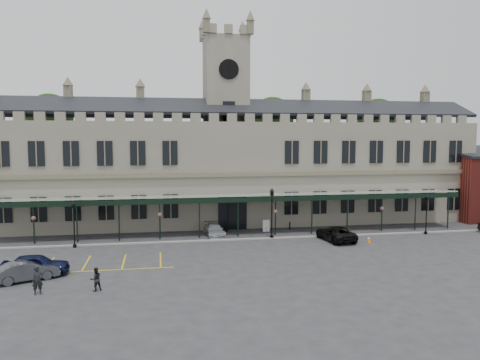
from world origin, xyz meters
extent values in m
plane|color=#2C2C2F|center=(0.00, 0.00, 0.00)|extent=(140.00, 140.00, 0.00)
cube|color=#6F695C|center=(0.00, 16.00, 6.00)|extent=(60.00, 10.00, 12.00)
cube|color=brown|center=(0.00, 10.82, 6.20)|extent=(60.00, 0.35, 0.50)
cube|color=black|center=(0.00, 13.50, 13.80)|extent=(60.00, 4.77, 2.20)
cube|color=black|center=(0.00, 18.50, 13.80)|extent=(60.00, 4.77, 2.20)
cube|color=black|center=(0.00, 10.90, 1.90)|extent=(3.20, 0.18, 3.80)
cube|color=#6F695C|center=(0.00, 16.00, 11.00)|extent=(5.00, 5.00, 22.00)
cylinder|color=silver|center=(0.00, 13.44, 18.00)|extent=(2.20, 0.12, 2.20)
cylinder|color=black|center=(0.00, 13.37, 18.00)|extent=(2.30, 0.04, 2.30)
cube|color=black|center=(0.00, 13.44, 13.00)|extent=(1.40, 0.12, 2.80)
cube|color=#8C9E93|center=(0.00, 9.00, 4.10)|extent=(50.00, 4.00, 0.40)
cube|color=black|center=(0.00, 7.00, 3.85)|extent=(50.00, 0.18, 0.50)
cube|color=gray|center=(0.00, 5.50, 0.06)|extent=(60.00, 0.40, 0.12)
cylinder|color=#332314|center=(-22.00, 25.00, 6.00)|extent=(0.70, 0.70, 12.00)
sphere|color=black|center=(-22.00, 25.00, 13.00)|extent=(6.00, 6.00, 6.00)
cylinder|color=#332314|center=(8.00, 25.00, 6.00)|extent=(0.70, 0.70, 12.00)
sphere|color=black|center=(8.00, 25.00, 13.00)|extent=(6.00, 6.00, 6.00)
cylinder|color=#332314|center=(24.00, 25.00, 6.00)|extent=(0.70, 0.70, 12.00)
sphere|color=black|center=(24.00, 25.00, 13.00)|extent=(6.00, 6.00, 6.00)
cylinder|color=black|center=(-15.88, 4.92, 0.14)|extent=(0.34, 0.34, 0.28)
cylinder|color=black|center=(-15.88, 4.92, 1.89)|extent=(0.11, 0.11, 3.77)
cube|color=black|center=(-15.88, 4.92, 3.91)|extent=(0.26, 0.26, 0.38)
cone|color=black|center=(-15.88, 4.92, 4.24)|extent=(0.42, 0.42, 0.28)
cylinder|color=black|center=(3.19, 5.53, 0.17)|extent=(0.40, 0.40, 0.33)
cylinder|color=black|center=(3.19, 5.53, 2.23)|extent=(0.13, 0.13, 4.46)
cube|color=black|center=(3.19, 5.53, 4.62)|extent=(0.31, 0.31, 0.45)
cone|color=black|center=(3.19, 5.53, 5.01)|extent=(0.49, 0.49, 0.33)
cylinder|color=black|center=(19.92, 4.91, 0.14)|extent=(0.33, 0.33, 0.27)
cylinder|color=black|center=(19.92, 4.91, 1.83)|extent=(0.11, 0.11, 3.66)
cube|color=black|center=(19.92, 4.91, 3.79)|extent=(0.26, 0.26, 0.37)
cone|color=black|center=(19.92, 4.91, 4.11)|extent=(0.40, 0.40, 0.27)
cube|color=orange|center=(12.16, 2.19, 0.02)|extent=(0.35, 0.35, 0.04)
cone|color=orange|center=(12.16, 2.19, 0.32)|extent=(0.41, 0.41, 0.65)
cylinder|color=silver|center=(12.16, 2.19, 0.42)|extent=(0.27, 0.27, 0.09)
cylinder|color=black|center=(3.46, 9.13, 0.27)|extent=(0.06, 0.06, 0.54)
cube|color=silver|center=(3.46, 9.13, 0.65)|extent=(0.75, 0.08, 1.29)
cylinder|color=black|center=(-0.81, 9.80, 0.46)|extent=(0.16, 0.16, 0.93)
cylinder|color=black|center=(6.27, 9.66, 0.43)|extent=(0.15, 0.15, 0.87)
imported|color=#0B1233|center=(-17.14, -3.93, 0.81)|extent=(4.81, 2.08, 1.62)
imported|color=#383B3F|center=(-17.50, -5.17, 0.72)|extent=(4.60, 3.27, 1.44)
imported|color=#A6A9AE|center=(-2.42, 7.82, 0.63)|extent=(2.10, 4.46, 1.26)
imported|color=black|center=(9.23, 3.50, 0.72)|extent=(3.01, 5.46, 1.45)
imported|color=black|center=(-15.94, -8.42, 0.94)|extent=(0.81, 0.68, 1.89)
imported|color=black|center=(-12.30, -8.31, 0.80)|extent=(0.96, 0.87, 1.59)
camera|label=1|loc=(-8.03, -40.03, 10.21)|focal=35.00mm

